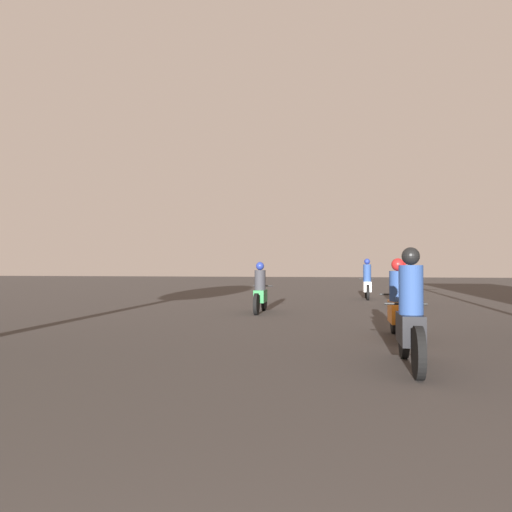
% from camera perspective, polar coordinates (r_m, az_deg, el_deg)
% --- Properties ---
extents(motorcycle_black, '(0.60, 2.10, 1.63)m').
position_cam_1_polar(motorcycle_black, '(7.09, 17.24, -6.99)').
color(motorcycle_black, black).
rests_on(motorcycle_black, ground_plane).
extents(motorcycle_orange, '(0.60, 2.00, 1.52)m').
position_cam_1_polar(motorcycle_orange, '(9.85, 15.89, -5.55)').
color(motorcycle_orange, black).
rests_on(motorcycle_orange, ground_plane).
extents(motorcycle_green, '(0.60, 2.03, 1.49)m').
position_cam_1_polar(motorcycle_green, '(14.62, 0.50, -4.15)').
color(motorcycle_green, black).
rests_on(motorcycle_green, ground_plane).
extents(motorcycle_silver, '(0.60, 2.05, 1.54)m').
position_cam_1_polar(motorcycle_silver, '(17.76, 16.38, -3.51)').
color(motorcycle_silver, black).
rests_on(motorcycle_silver, ground_plane).
extents(motorcycle_white, '(0.60, 1.90, 1.66)m').
position_cam_1_polar(motorcycle_white, '(20.93, 12.58, -3.05)').
color(motorcycle_white, black).
rests_on(motorcycle_white, ground_plane).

